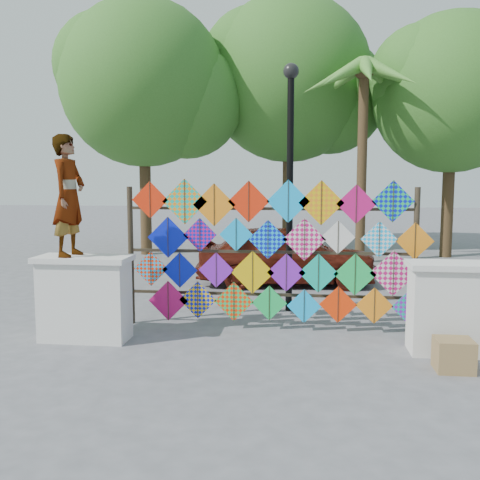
# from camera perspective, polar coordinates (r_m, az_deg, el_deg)

# --- Properties ---
(ground) EXTENTS (80.00, 80.00, 0.00)m
(ground) POSITION_cam_1_polar(r_m,az_deg,el_deg) (8.13, 2.65, -10.82)
(ground) COLOR slate
(ground) RESTS_ON ground
(parapet_left) EXTENTS (1.40, 0.65, 1.28)m
(parapet_left) POSITION_cam_1_polar(r_m,az_deg,el_deg) (8.40, -16.23, -5.92)
(parapet_left) COLOR silver
(parapet_left) RESTS_ON ground
(parapet_right) EXTENTS (1.40, 0.65, 1.28)m
(parapet_right) POSITION_cam_1_polar(r_m,az_deg,el_deg) (8.04, 22.27, -6.70)
(parapet_right) COLOR silver
(parapet_right) RESTS_ON ground
(kite_rack) EXTENTS (4.94, 0.24, 2.43)m
(kite_rack) POSITION_cam_1_polar(r_m,az_deg,el_deg) (8.57, 3.62, -1.43)
(kite_rack) COLOR #2E2519
(kite_rack) RESTS_ON ground
(tree_west) EXTENTS (5.85, 5.20, 8.01)m
(tree_west) POSITION_cam_1_polar(r_m,az_deg,el_deg) (17.74, -9.93, 16.00)
(tree_west) COLOR #4B3620
(tree_west) RESTS_ON ground
(tree_mid) EXTENTS (6.30, 5.60, 8.61)m
(tree_mid) POSITION_cam_1_polar(r_m,az_deg,el_deg) (19.08, 5.56, 16.59)
(tree_mid) COLOR #4B3620
(tree_mid) RESTS_ON ground
(tree_east) EXTENTS (5.40, 4.80, 7.42)m
(tree_east) POSITION_cam_1_polar(r_m,az_deg,el_deg) (18.05, 21.97, 14.21)
(tree_east) COLOR #4B3620
(tree_east) RESTS_ON ground
(palm_tree) EXTENTS (3.62, 3.62, 5.83)m
(palm_tree) POSITION_cam_1_polar(r_m,az_deg,el_deg) (16.03, 13.07, 15.42)
(palm_tree) COLOR #4B3620
(palm_tree) RESTS_ON ground
(vendor_woman) EXTENTS (0.49, 0.69, 1.80)m
(vendor_woman) POSITION_cam_1_polar(r_m,az_deg,el_deg) (8.29, -17.81, 4.53)
(vendor_woman) COLOR #99999E
(vendor_woman) RESTS_ON parapet_left
(sedan) EXTENTS (4.23, 2.01, 1.40)m
(sedan) POSITION_cam_1_polar(r_m,az_deg,el_deg) (12.36, 4.94, -1.53)
(sedan) COLOR #58190F
(sedan) RESTS_ON ground
(lamppost) EXTENTS (0.28, 0.28, 4.46)m
(lamppost) POSITION_cam_1_polar(r_m,az_deg,el_deg) (9.75, 5.36, 8.07)
(lamppost) COLOR black
(lamppost) RESTS_ON ground
(cardboard_box_near) EXTENTS (0.46, 0.41, 0.41)m
(cardboard_box_near) POSITION_cam_1_polar(r_m,az_deg,el_deg) (7.43, 21.83, -11.31)
(cardboard_box_near) COLOR olive
(cardboard_box_near) RESTS_ON ground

